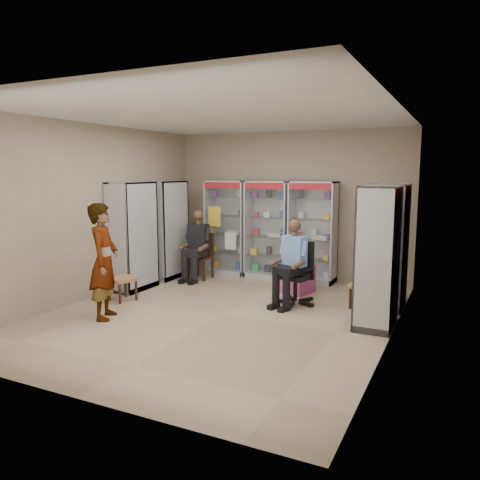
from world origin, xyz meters
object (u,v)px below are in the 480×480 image
at_px(pink_trunk, 296,278).
at_px(standing_man, 104,261).
at_px(cabinet_left_near, 133,236).
at_px(cabinet_back_left, 227,227).
at_px(woven_stool_b, 123,289).
at_px(cabinet_right_near, 378,257).
at_px(seated_shopkeeper, 295,265).
at_px(cabinet_right_far, 390,246).
at_px(cabinet_left_far, 167,230).
at_px(cabinet_back_right, 313,232).
at_px(wooden_chair, 200,256).
at_px(office_chair, 295,273).
at_px(woven_stool_a, 363,296).
at_px(cabinet_back_mid, 268,230).

relative_size(pink_trunk, standing_man, 0.31).
bearing_deg(standing_man, cabinet_left_near, 0.58).
bearing_deg(cabinet_back_left, pink_trunk, -26.18).
bearing_deg(woven_stool_b, cabinet_left_near, 114.60).
distance_m(cabinet_right_near, seated_shopkeeper, 1.53).
bearing_deg(cabinet_right_far, cabinet_left_near, 101.41).
relative_size(cabinet_left_far, seated_shopkeeper, 1.50).
distance_m(cabinet_back_left, cabinet_left_near, 2.23).
distance_m(cabinet_right_far, woven_stool_b, 4.51).
bearing_deg(cabinet_back_right, wooden_chair, -161.25).
distance_m(office_chair, woven_stool_b, 2.95).
distance_m(seated_shopkeeper, woven_stool_b, 2.95).
bearing_deg(cabinet_back_right, cabinet_left_near, -144.35).
distance_m(cabinet_right_far, standing_man, 4.48).
relative_size(office_chair, woven_stool_b, 2.58).
distance_m(cabinet_right_near, wooden_chair, 4.10).
bearing_deg(woven_stool_a, standing_man, -146.84).
bearing_deg(pink_trunk, cabinet_right_far, -7.07).
relative_size(cabinet_left_near, standing_man, 1.15).
xyz_separation_m(office_chair, woven_stool_b, (-2.73, -1.08, -0.32)).
relative_size(cabinet_back_left, woven_stool_a, 4.94).
xyz_separation_m(cabinet_left_far, wooden_chair, (0.68, 0.20, -0.53)).
height_order(cabinet_back_left, seated_shopkeeper, cabinet_back_left).
bearing_deg(cabinet_back_left, cabinet_right_near, -32.28).
relative_size(cabinet_back_mid, cabinet_left_far, 1.00).
xyz_separation_m(cabinet_left_near, wooden_chair, (0.68, 1.30, -0.53)).
height_order(office_chair, woven_stool_a, office_chair).
bearing_deg(office_chair, woven_stool_a, 29.62).
bearing_deg(cabinet_back_left, cabinet_left_far, -135.00).
bearing_deg(woven_stool_b, woven_stool_a, 19.35).
bearing_deg(woven_stool_b, seated_shopkeeper, 20.68).
bearing_deg(standing_man, office_chair, -74.10).
bearing_deg(cabinet_right_far, seated_shopkeeper, 112.87).
height_order(woven_stool_a, woven_stool_b, same).
relative_size(cabinet_back_mid, office_chair, 1.91).
xyz_separation_m(cabinet_right_near, office_chair, (-1.40, 0.56, -0.48)).
relative_size(woven_stool_b, standing_man, 0.23).
bearing_deg(wooden_chair, cabinet_right_far, -6.04).
height_order(cabinet_back_mid, cabinet_right_far, same).
bearing_deg(cabinet_left_near, cabinet_right_near, 87.43).
relative_size(cabinet_back_left, standing_man, 1.15).
xyz_separation_m(cabinet_back_left, pink_trunk, (1.88, -0.93, -0.74)).
xyz_separation_m(cabinet_back_right, cabinet_left_near, (-2.83, -2.03, 0.00)).
height_order(wooden_chair, office_chair, office_chair).
xyz_separation_m(seated_shopkeeper, pink_trunk, (-0.25, 0.80, -0.41)).
bearing_deg(cabinet_back_left, cabinet_right_far, -17.75).
relative_size(wooden_chair, pink_trunk, 1.75).
distance_m(cabinet_left_far, seated_shopkeeper, 3.18).
bearing_deg(cabinet_left_near, seated_shopkeeper, 95.77).
height_order(cabinet_right_far, pink_trunk, cabinet_right_far).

